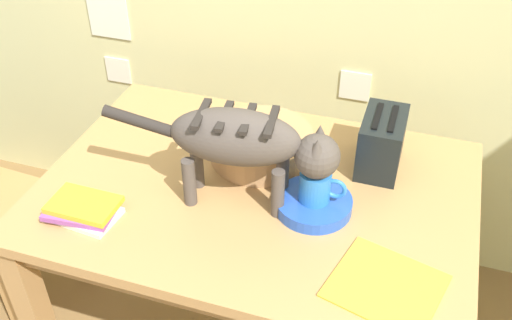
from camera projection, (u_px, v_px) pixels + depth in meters
name	position (u px, v px, depth m)	size (l,w,h in m)	color
dining_table	(256.00, 212.00, 1.74)	(1.23, 0.86, 0.75)	#B4844F
cat	(248.00, 143.00, 1.52)	(0.63, 0.18, 0.29)	#4D453E
saucer_bowl	(314.00, 204.00, 1.60)	(0.21, 0.21, 0.04)	blue
coffee_mug	(316.00, 186.00, 1.57)	(0.13, 0.09, 0.09)	blue
magazine	(386.00, 286.00, 1.39)	(0.25, 0.23, 0.01)	gold
book_stack	(83.00, 209.00, 1.58)	(0.20, 0.14, 0.05)	silver
wicker_basket	(261.00, 144.00, 1.78)	(0.31, 0.31, 0.09)	tan
toaster	(382.00, 142.00, 1.72)	(0.12, 0.20, 0.18)	black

